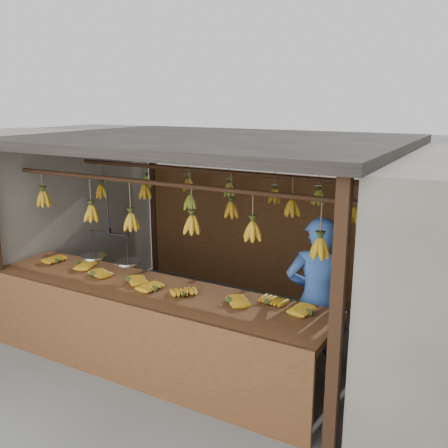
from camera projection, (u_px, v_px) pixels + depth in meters
The scene contains 8 objects.
ground at pixel (212, 329), 6.29m from camera, with size 80.00×80.00×0.00m, color #5B5B57.
stall at pixel (225, 170), 6.09m from camera, with size 4.30×3.30×2.40m.
neighbor_left at pixel (13, 210), 7.73m from camera, with size 3.00×3.00×2.30m, color slate.
counter at pixel (143, 309), 5.12m from camera, with size 3.91×0.89×0.96m.
hanging_bananas at pixel (212, 204), 5.90m from camera, with size 3.61×2.20×0.40m.
balance_scale at pixel (110, 255), 5.51m from camera, with size 0.74×0.30×0.92m.
vendor at pixel (317, 300), 4.98m from camera, with size 0.63×0.41×1.72m, color #3359A5.
bag_bundles at pixel (399, 247), 6.26m from camera, with size 0.08×0.26×1.28m.
Camera 1 is at (2.97, -4.97, 2.81)m, focal length 40.00 mm.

